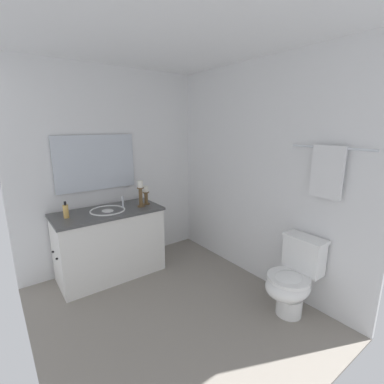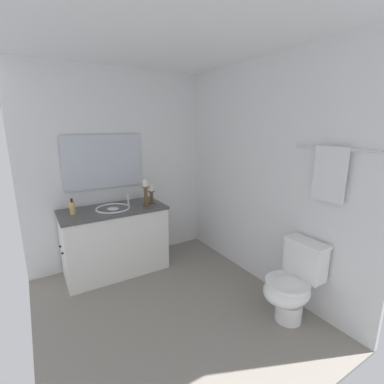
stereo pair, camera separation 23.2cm
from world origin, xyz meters
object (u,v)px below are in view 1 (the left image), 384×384
Objects in this scene: candle_holder_short at (141,193)px; soap_bottle at (66,211)px; towel_near_vanity at (327,172)px; sink_basin at (108,214)px; toilet at (293,279)px; vanity_cabinet at (110,243)px; candle_holder_tall at (146,195)px; mirror at (96,163)px; towel_bar at (331,148)px.

soap_bottle is (-0.10, -0.83, -0.10)m from candle_holder_short.
candle_holder_short is 0.84m from soap_bottle.
candle_holder_short is 2.01m from towel_near_vanity.
sink_basin is 0.54× the size of toilet.
towel_near_vanity is at bearing 43.58° from soap_bottle.
vanity_cabinet is 0.36m from sink_basin.
towel_near_vanity is (0.10, 0.20, 1.01)m from toilet.
sink_basin reaches higher than toilet.
sink_basin is 1.73× the size of candle_holder_tall.
mirror reaches higher than toilet.
candle_holder_tall is 2.03m from towel_near_vanity.
towel_near_vanity reaches higher than towel_bar.
candle_holder_short is (0.36, 0.39, -0.35)m from mirror.
sink_basin is at bearing -143.86° from towel_bar.
candle_holder_tall is 1.90m from toilet.
sink_basin is (-0.00, 0.00, 0.36)m from vanity_cabinet.
vanity_cabinet is 1.68× the size of towel_bar.
towel_near_vanity is (1.82, 1.31, 0.60)m from sink_basin.
toilet is 1.04× the size of towel_bar.
candle_holder_short is at bearing -151.58° from towel_bar.
sink_basin is 2.32m from towel_near_vanity.
mirror reaches higher than sink_basin.
towel_bar is at bearing 28.42° from candle_holder_short.
sink_basin is at bearing -144.23° from towel_near_vanity.
sink_basin is at bearing 90.00° from vanity_cabinet.
mirror reaches higher than towel_near_vanity.
vanity_cabinet is at bearing -0.01° from mirror.
mirror is at bearing 179.99° from vanity_cabinet.
soap_bottle is at bearing -59.24° from mirror.
sink_basin is 0.43× the size of mirror.
towel_bar is (1.84, 1.77, 0.70)m from soap_bottle.
toilet is at bearing -114.45° from towel_bar.
towel_bar reaches higher than candle_holder_short.
soap_bottle is 2.59m from towel_near_vanity.
sink_basin is 0.63m from mirror.
candle_holder_tall is 0.32× the size of towel_bar.
towel_bar is (0.10, 0.22, 1.21)m from toilet.
towel_bar is at bearing 36.16° from vanity_cabinet.
vanity_cabinet is 5.24× the size of candle_holder_tall.
towel_bar is 1.57× the size of towel_near_vanity.
mirror reaches higher than vanity_cabinet.
sink_basin is at bearing -101.26° from candle_holder_short.
mirror is 5.25× the size of soap_bottle.
candle_holder_short is 0.43× the size of toilet.
soap_bottle reaches higher than toilet.
candle_holder_tall reaches higher than vanity_cabinet.
soap_bottle is 0.25× the size of towel_bar.
towel_bar is (1.74, 0.94, 0.60)m from candle_holder_short.
soap_bottle is (-0.02, -0.44, 0.11)m from sink_basin.
towel_near_vanity is (1.82, 1.31, 0.97)m from vanity_cabinet.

